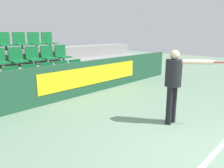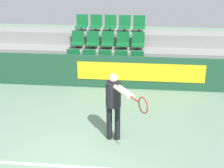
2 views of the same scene
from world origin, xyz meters
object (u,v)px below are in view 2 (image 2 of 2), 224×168
Objects in this scene: stadium_chair_1 at (89,60)px; stadium_chair_9 at (138,42)px; stadium_chair_12 at (110,24)px; tennis_player at (115,100)px; stadium_chair_8 at (123,42)px; stadium_chair_2 at (105,61)px; stadium_chair_13 at (125,25)px; stadium_chair_4 at (137,62)px; stadium_chair_7 at (108,41)px; stadium_chair_10 at (82,24)px; stadium_chair_11 at (96,24)px; stadium_chair_5 at (78,41)px; stadium_chair_0 at (73,60)px; stadium_chair_14 at (139,25)px; stadium_chair_6 at (92,41)px; stadium_chair_3 at (121,61)px.

stadium_chair_9 reaches higher than stadium_chair_1.
stadium_chair_12 is (0.55, 1.77, 0.92)m from stadium_chair_1.
tennis_player is (-0.38, -4.77, -0.16)m from stadium_chair_9.
stadium_chair_8 and stadium_chair_9 have the same top height.
stadium_chair_12 is (0.00, 1.77, 0.92)m from stadium_chair_2.
stadium_chair_9 is at bearing -57.96° from stadium_chair_13.
stadium_chair_4 is 1.49m from stadium_chair_7.
stadium_chair_9 is (1.11, 0.00, 0.00)m from stadium_chair_7.
stadium_chair_10 and stadium_chair_11 have the same top height.
stadium_chair_11 is at bearing 90.00° from stadium_chair_1.
stadium_chair_5 reaches higher than stadium_chair_4.
stadium_chair_1 and stadium_chair_2 have the same top height.
stadium_chair_0 is 1.99m from stadium_chair_10.
stadium_chair_6 is at bearing -151.96° from stadium_chair_14.
stadium_chair_4 is at bearing 0.00° from stadium_chair_3.
stadium_chair_11 is at bearing 180.00° from stadium_chair_12.
stadium_chair_5 is at bearing -151.96° from stadium_chair_13.
stadium_chair_1 is 1.14m from stadium_chair_7.
stadium_chair_13 is at bearing 46.81° from stadium_chair_0.
stadium_chair_8 is at bearing 90.00° from stadium_chair_3.
stadium_chair_3 is at bearing -28.04° from stadium_chair_5.
stadium_chair_14 is (1.11, 0.88, 0.46)m from stadium_chair_7.
tennis_player is at bearing -72.00° from stadium_chair_10.
stadium_chair_7 is at bearing 180.00° from stadium_chair_8.
stadium_chair_8 is at bearing -90.00° from stadium_chair_13.
stadium_chair_9 is 1.00m from stadium_chair_14.
stadium_chair_5 reaches higher than stadium_chair_0.
stadium_chair_6 reaches higher than stadium_chair_2.
stadium_chair_14 reaches higher than stadium_chair_8.
stadium_chair_1 is 1.00× the size of stadium_chair_3.
stadium_chair_14 is at bearing 0.00° from stadium_chair_11.
stadium_chair_7 is at bearing 180.00° from stadium_chair_9.
stadium_chair_0 is at bearing 180.00° from stadium_chair_1.
tennis_player is at bearing -88.22° from stadium_chair_13.
stadium_chair_4 is 2.28m from stadium_chair_12.
stadium_chair_5 is (-0.55, 0.88, 0.46)m from stadium_chair_1.
stadium_chair_3 is at bearing 180.00° from stadium_chair_4.
stadium_chair_4 is (1.11, 0.00, 0.00)m from stadium_chair_2.
stadium_chair_9 is 4.78m from tennis_player.
stadium_chair_5 is 0.55m from stadium_chair_6.
stadium_chair_0 is 1.00× the size of stadium_chair_13.
stadium_chair_1 is 1.00× the size of stadium_chair_4.
stadium_chair_3 is 1.00× the size of stadium_chair_13.
stadium_chair_3 is at bearing 59.83° from tennis_player.
stadium_chair_12 is at bearing 64.59° from tennis_player.
stadium_chair_6 is 1.00× the size of stadium_chair_12.
stadium_chair_8 is 1.14m from stadium_chair_12.
stadium_chair_14 is at bearing 0.00° from stadium_chair_13.
stadium_chair_2 is 1.00× the size of stadium_chair_13.
stadium_chair_3 is at bearing 0.00° from stadium_chair_0.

